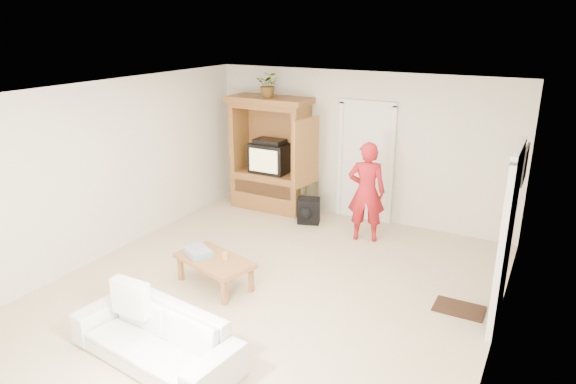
% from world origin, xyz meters
% --- Properties ---
extents(floor, '(6.00, 6.00, 0.00)m').
position_xyz_m(floor, '(0.00, 0.00, 0.00)').
color(floor, tan).
rests_on(floor, ground).
extents(ceiling, '(6.00, 6.00, 0.00)m').
position_xyz_m(ceiling, '(0.00, 0.00, 2.60)').
color(ceiling, white).
rests_on(ceiling, floor).
extents(wall_back, '(5.50, 0.00, 5.50)m').
position_xyz_m(wall_back, '(0.00, 3.00, 1.30)').
color(wall_back, silver).
rests_on(wall_back, floor).
extents(wall_front, '(5.50, 0.00, 5.50)m').
position_xyz_m(wall_front, '(0.00, -3.00, 1.30)').
color(wall_front, silver).
rests_on(wall_front, floor).
extents(wall_left, '(0.00, 6.00, 6.00)m').
position_xyz_m(wall_left, '(-2.75, 0.00, 1.30)').
color(wall_left, silver).
rests_on(wall_left, floor).
extents(wall_right, '(0.00, 6.00, 6.00)m').
position_xyz_m(wall_right, '(2.75, 0.00, 1.30)').
color(wall_right, silver).
rests_on(wall_right, floor).
extents(armoire, '(1.82, 1.14, 2.10)m').
position_xyz_m(armoire, '(-1.58, 2.66, 0.91)').
color(armoire, brown).
rests_on(armoire, floor).
extents(door_back, '(0.85, 0.05, 2.04)m').
position_xyz_m(door_back, '(0.15, 2.97, 1.02)').
color(door_back, white).
rests_on(door_back, floor).
extents(doorway_right, '(0.05, 0.90, 2.04)m').
position_xyz_m(doorway_right, '(2.73, 0.60, 1.02)').
color(doorway_right, black).
rests_on(doorway_right, floor).
extents(framed_picture, '(0.03, 0.60, 0.48)m').
position_xyz_m(framed_picture, '(2.73, 1.90, 1.60)').
color(framed_picture, black).
rests_on(framed_picture, wall_right).
extents(doormat, '(0.60, 0.40, 0.02)m').
position_xyz_m(doormat, '(2.30, 0.60, 0.01)').
color(doormat, '#382316').
rests_on(doormat, floor).
extents(plant, '(0.46, 0.42, 0.44)m').
position_xyz_m(plant, '(-1.60, 2.63, 2.32)').
color(plant, '#4C7238').
rests_on(plant, armoire).
extents(man, '(0.68, 0.55, 1.63)m').
position_xyz_m(man, '(0.51, 2.08, 0.81)').
color(man, '#A3151D').
rests_on(man, floor).
extents(sofa, '(1.99, 0.98, 0.56)m').
position_xyz_m(sofa, '(-0.31, -1.94, 0.28)').
color(sofa, white).
rests_on(sofa, floor).
extents(coffee_table, '(1.19, 0.85, 0.40)m').
position_xyz_m(coffee_table, '(-0.71, -0.34, 0.35)').
color(coffee_table, '#9E6836').
rests_on(coffee_table, floor).
extents(towel, '(0.47, 0.42, 0.08)m').
position_xyz_m(towel, '(-0.99, -0.34, 0.44)').
color(towel, '#E24BA7').
rests_on(towel, coffee_table).
extents(candle, '(0.08, 0.08, 0.10)m').
position_xyz_m(candle, '(-0.57, -0.29, 0.45)').
color(candle, tan).
rests_on(candle, coffee_table).
extents(backpack_black, '(0.43, 0.33, 0.47)m').
position_xyz_m(backpack_black, '(-0.59, 2.24, 0.23)').
color(backpack_black, black).
rests_on(backpack_black, floor).
extents(backpack_olive, '(0.40, 0.32, 0.68)m').
position_xyz_m(backpack_olive, '(-0.83, 2.66, 0.34)').
color(backpack_olive, '#47442B').
rests_on(backpack_olive, floor).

